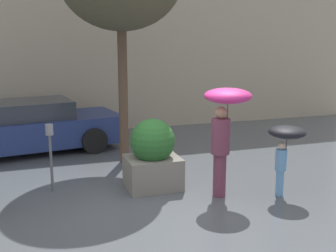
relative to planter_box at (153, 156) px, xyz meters
The scene contains 7 objects.
ground_plane 1.19m from the planter_box, 103.06° to the right, with size 40.00×40.00×0.00m, color #51565B.
building_facade 6.01m from the planter_box, 92.35° to the left, with size 18.00×0.30×6.00m.
planter_box is the anchor object (origin of this frame).
person_adult 1.58m from the planter_box, 35.05° to the right, with size 0.84×0.84×1.96m.
person_child 2.45m from the planter_box, 27.75° to the right, with size 0.66×0.66×1.29m.
parked_car_near 4.11m from the planter_box, 122.19° to the left, with size 4.64×2.48×1.29m.
parking_meter 1.90m from the planter_box, 168.31° to the left, with size 0.14×0.14×1.29m.
Camera 1 is at (-1.89, -6.40, 2.82)m, focal length 45.00 mm.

